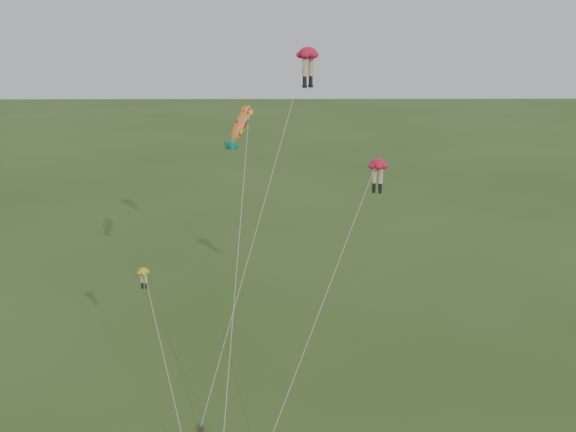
{
  "coord_description": "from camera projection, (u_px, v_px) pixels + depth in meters",
  "views": [
    {
      "loc": [
        1.94,
        -31.21,
        22.18
      ],
      "look_at": [
        2.3,
        6.0,
        10.56
      ],
      "focal_mm": 40.0,
      "sensor_mm": 36.0,
      "label": 1
    }
  ],
  "objects": [
    {
      "name": "legs_kite_red_high",
      "position": [
        307.0,
        61.0,
        41.55
      ],
      "size": [
        7.46,
        13.31,
        20.29
      ],
      "rotation": [
        0.0,
        0.0,
        0.51
      ],
      "color": "red",
      "rests_on": "ground"
    },
    {
      "name": "fish_kite",
      "position": [
        241.0,
        125.0,
        40.33
      ],
      "size": [
        2.17,
        12.7,
        17.03
      ],
      "rotation": [
        0.86,
        0.0,
        -0.63
      ],
      "color": "yellow",
      "rests_on": "ground"
    },
    {
      "name": "legs_kite_red_mid",
      "position": [
        376.0,
        172.0,
        39.99
      ],
      "size": [
        8.05,
        12.49,
        13.68
      ],
      "rotation": [
        0.0,
        0.0,
        -0.3
      ],
      "color": "red",
      "rests_on": "ground"
    },
    {
      "name": "ground",
      "position": [
        249.0,
        425.0,
        36.38
      ],
      "size": [
        300.0,
        300.0,
        0.0
      ],
      "primitive_type": "plane",
      "color": "#304A1A",
      "rests_on": "ground"
    },
    {
      "name": "legs_kite_yellow",
      "position": [
        146.0,
        285.0,
        39.19
      ],
      "size": [
        4.29,
        9.79,
        7.31
      ],
      "rotation": [
        0.0,
        0.0,
        -0.02
      ],
      "color": "gold",
      "rests_on": "ground"
    }
  ]
}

